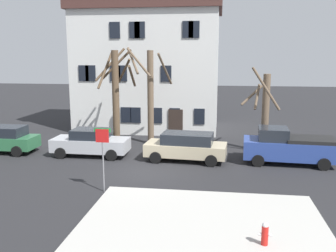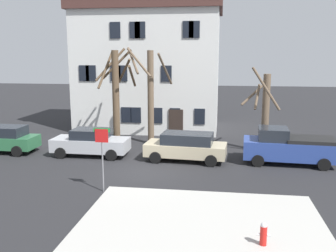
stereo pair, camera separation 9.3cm
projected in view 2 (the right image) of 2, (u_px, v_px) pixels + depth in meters
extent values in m
plane|color=#262628|center=(145.00, 172.00, 19.88)|extent=(120.00, 120.00, 0.00)
cube|color=#B7B5AD|center=(199.00, 241.00, 12.36)|extent=(8.92, 8.96, 0.12)
cube|color=white|center=(150.00, 72.00, 31.44)|extent=(11.50, 6.75, 9.60)
cube|color=#4C2D28|center=(149.00, 0.00, 30.37)|extent=(12.00, 7.25, 1.99)
cube|color=#2D231E|center=(176.00, 123.00, 28.43)|extent=(1.10, 0.12, 2.10)
cube|color=black|center=(126.00, 115.00, 28.88)|extent=(0.80, 0.08, 1.20)
cube|color=black|center=(136.00, 115.00, 28.77)|extent=(0.80, 0.08, 1.20)
cube|color=black|center=(157.00, 116.00, 28.54)|extent=(0.80, 0.08, 1.20)
cube|color=black|center=(175.00, 116.00, 28.35)|extent=(0.80, 0.08, 1.20)
cube|color=black|center=(200.00, 116.00, 28.09)|extent=(0.80, 0.08, 1.20)
cube|color=black|center=(84.00, 73.00, 28.74)|extent=(0.80, 0.08, 1.20)
cube|color=black|center=(91.00, 73.00, 28.67)|extent=(0.80, 0.08, 1.20)
cube|color=black|center=(116.00, 73.00, 28.39)|extent=(0.80, 0.08, 1.20)
cube|color=black|center=(122.00, 73.00, 28.32)|extent=(0.80, 0.08, 1.20)
cube|color=black|center=(166.00, 74.00, 27.85)|extent=(0.80, 0.08, 1.20)
cube|color=black|center=(115.00, 30.00, 27.79)|extent=(0.80, 0.08, 1.20)
cube|color=black|center=(135.00, 30.00, 27.58)|extent=(0.80, 0.08, 1.20)
cube|color=black|center=(140.00, 30.00, 27.53)|extent=(0.80, 0.08, 1.20)
cube|color=black|center=(188.00, 29.00, 27.03)|extent=(0.80, 0.08, 1.20)
cube|color=black|center=(194.00, 29.00, 26.97)|extent=(0.80, 0.08, 1.20)
cylinder|color=brown|center=(116.00, 99.00, 24.93)|extent=(0.47, 0.47, 6.48)
cylinder|color=brown|center=(117.00, 64.00, 25.47)|extent=(2.09, 0.48, 2.06)
cylinder|color=brown|center=(110.00, 65.00, 25.43)|extent=(1.91, 1.37, 2.26)
cylinder|color=brown|center=(132.00, 76.00, 24.56)|extent=(0.33, 2.35, 1.53)
cylinder|color=brown|center=(124.00, 71.00, 25.01)|extent=(1.22, 1.16, 1.67)
cylinder|color=brown|center=(106.00, 70.00, 24.95)|extent=(0.78, 1.69, 2.49)
cylinder|color=brown|center=(151.00, 98.00, 25.73)|extent=(0.43, 0.43, 6.48)
cylinder|color=brown|center=(165.00, 69.00, 24.94)|extent=(0.74, 2.25, 2.16)
cylinder|color=brown|center=(139.00, 62.00, 24.49)|extent=(1.95, 1.39, 1.92)
cylinder|color=brown|center=(133.00, 60.00, 24.85)|extent=(1.31, 2.32, 1.79)
cylinder|color=brown|center=(265.00, 114.00, 23.63)|extent=(0.45, 0.45, 5.00)
cylinder|color=brown|center=(257.00, 97.00, 23.67)|extent=(0.50, 1.25, 1.57)
cylinder|color=brown|center=(266.00, 89.00, 22.53)|extent=(1.83, 0.45, 2.64)
cylinder|color=brown|center=(256.00, 92.00, 24.37)|extent=(2.02, 1.33, 1.75)
cube|color=#2D6B42|center=(2.00, 141.00, 23.85)|extent=(4.44, 1.81, 0.76)
cube|color=#1E232B|center=(3.00, 131.00, 23.71)|extent=(2.75, 1.59, 0.62)
cylinder|color=black|center=(17.00, 151.00, 22.83)|extent=(0.68, 0.22, 0.68)
cylinder|color=black|center=(32.00, 145.00, 24.57)|extent=(0.68, 0.22, 0.68)
cube|color=#B7BABF|center=(91.00, 144.00, 23.01)|extent=(4.69, 1.87, 0.78)
cube|color=#1E232B|center=(90.00, 134.00, 22.88)|extent=(2.16, 1.63, 0.58)
cylinder|color=black|center=(61.00, 153.00, 22.42)|extent=(0.68, 0.23, 0.68)
cylinder|color=black|center=(73.00, 146.00, 24.20)|extent=(0.68, 0.23, 0.68)
cylinder|color=black|center=(111.00, 155.00, 21.96)|extent=(0.68, 0.23, 0.68)
cylinder|color=black|center=(120.00, 148.00, 23.74)|extent=(0.68, 0.23, 0.68)
cube|color=#C6B793|center=(186.00, 149.00, 21.92)|extent=(4.85, 2.26, 0.72)
cube|color=#1E232B|center=(187.00, 138.00, 21.77)|extent=(3.05, 1.89, 0.62)
cylinder|color=black|center=(155.00, 158.00, 21.42)|extent=(0.70, 0.27, 0.68)
cylinder|color=black|center=(163.00, 150.00, 23.23)|extent=(0.70, 0.27, 0.68)
cylinder|color=black|center=(211.00, 161.00, 20.73)|extent=(0.70, 0.27, 0.68)
cylinder|color=black|center=(214.00, 152.00, 22.54)|extent=(0.70, 0.27, 0.68)
cube|color=#2D4799|center=(289.00, 149.00, 21.30)|extent=(5.24, 2.40, 1.04)
cube|color=#1E232B|center=(273.00, 134.00, 21.32)|extent=(1.75, 1.92, 0.70)
cube|color=black|center=(310.00, 140.00, 20.96)|extent=(2.78, 2.16, 0.20)
cylinder|color=black|center=(258.00, 161.00, 20.75)|extent=(0.69, 0.26, 0.68)
cylinder|color=black|center=(257.00, 152.00, 22.74)|extent=(0.69, 0.26, 0.68)
cylinder|color=black|center=(324.00, 165.00, 20.04)|extent=(0.69, 0.26, 0.68)
cylinder|color=black|center=(317.00, 155.00, 22.03)|extent=(0.69, 0.26, 0.68)
cylinder|color=red|center=(263.00, 236.00, 11.90)|extent=(0.22, 0.22, 0.64)
sphere|color=silver|center=(264.00, 226.00, 11.84)|extent=(0.21, 0.21, 0.21)
cylinder|color=silver|center=(258.00, 234.00, 11.92)|extent=(0.10, 0.09, 0.09)
cylinder|color=silver|center=(269.00, 235.00, 11.87)|extent=(0.10, 0.09, 0.09)
cylinder|color=slate|center=(103.00, 161.00, 16.75)|extent=(0.07, 0.07, 2.91)
cube|color=red|center=(102.00, 136.00, 16.52)|extent=(0.60, 0.03, 0.60)
cube|color=#1E8C38|center=(102.00, 130.00, 16.51)|extent=(0.76, 0.02, 0.18)
torus|color=black|center=(117.00, 139.00, 26.17)|extent=(0.70, 0.25, 0.71)
torus|color=black|center=(102.00, 139.00, 26.03)|extent=(0.70, 0.25, 0.71)
cylinder|color=#1E4C8C|center=(110.00, 136.00, 26.06)|extent=(0.97, 0.32, 0.19)
cylinder|color=#1E4C8C|center=(107.00, 133.00, 25.99)|extent=(0.10, 0.06, 0.45)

